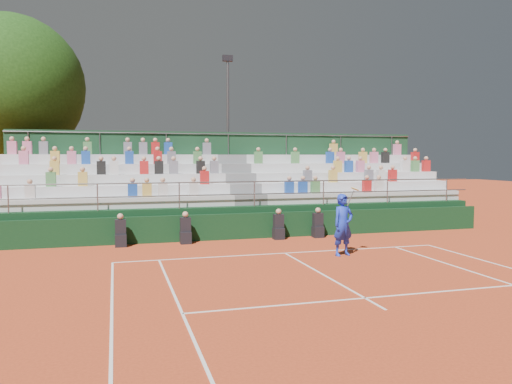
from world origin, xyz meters
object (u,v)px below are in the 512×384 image
object	(u,v)px
tree_east	(14,93)
floodlight_mast	(228,122)
tree_west	(11,87)
tennis_player	(343,225)

from	to	relation	value
tree_east	floodlight_mast	size ratio (longest dim) A/B	1.06
tree_east	floodlight_mast	world-z (taller)	tree_east
tree_west	tree_east	size ratio (longest dim) A/B	1.05
floodlight_mast	tree_west	bearing A→B (deg)	-171.06
floodlight_mast	tennis_player	bearing A→B (deg)	-88.05
tennis_player	tree_east	xyz separation A→B (m)	(-11.83, 13.07, 5.38)
tennis_player	tree_west	world-z (taller)	tree_west
tennis_player	tree_east	size ratio (longest dim) A/B	0.23
tennis_player	tree_west	xyz separation A→B (m)	(-11.94, 12.88, 5.68)
tree_west	tree_east	world-z (taller)	tree_west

